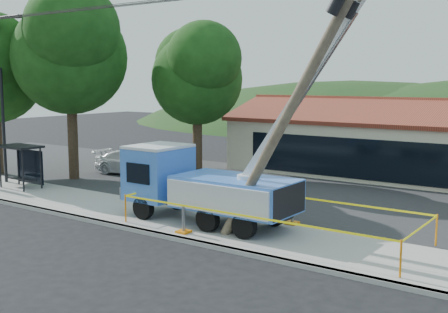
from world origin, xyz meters
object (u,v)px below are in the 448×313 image
Objects in this scene: leaning_pole at (295,101)px; utility_truck at (204,183)px; car_silver at (174,176)px; car_white at (133,176)px; bus_shelter at (22,157)px.

utility_truck is at bearing 168.01° from leaning_pole.
car_white is (-2.04, -1.32, 0.00)m from car_silver.
utility_truck is 11.72m from car_silver.
car_white is at bearing 147.36° from utility_truck.
car_white is (-14.84, 7.62, -4.98)m from leaning_pole.
leaning_pole is 16.39m from car_silver.
utility_truck is 2.15× the size of car_white.
utility_truck reaches higher than car_silver.
leaning_pole is at bearing -11.99° from utility_truck.
leaning_pole reaches higher than car_silver.
bus_shelter is 0.48× the size of car_white.
leaning_pole is at bearing -67.00° from car_silver.
utility_truck is 4.52× the size of bus_shelter.
bus_shelter reaches higher than car_silver.
car_white is at bearing -179.16° from car_silver.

